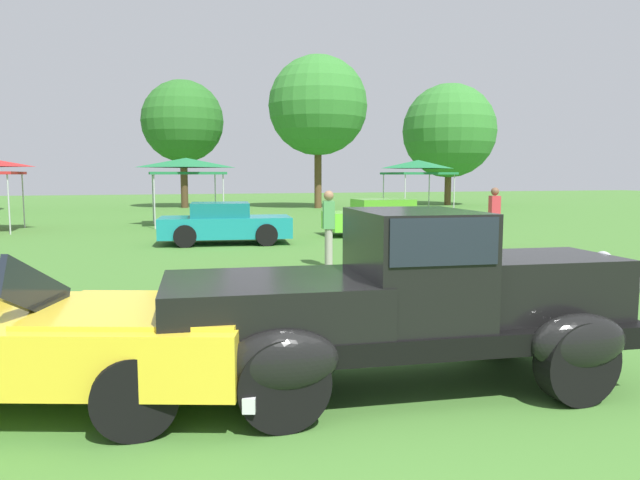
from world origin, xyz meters
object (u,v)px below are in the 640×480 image
Objects in this scene: neighbor_convertible at (23,337)px; spectator_far_side at (494,216)px; show_car_teal at (224,224)px; spectator_between_cars at (329,226)px; feature_pickup_truck at (405,298)px; canopy_tent_center_field at (186,165)px; canopy_tent_right_field at (418,166)px; show_car_lime at (387,217)px.

spectator_far_side reaches higher than neighbor_convertible.
spectator_far_side is at bearing -25.45° from show_car_teal.
spectator_between_cars is at bearing -72.65° from show_car_teal.
show_car_teal is at bearing 107.35° from spectator_between_cars.
neighbor_convertible is (-3.43, 0.68, -0.29)m from feature_pickup_truck.
spectator_between_cars is at bearing 77.85° from feature_pickup_truck.
show_car_teal is 7.13m from canopy_tent_center_field.
canopy_tent_right_field reaches higher than spectator_between_cars.
canopy_tent_center_field reaches higher than spectator_far_side.
feature_pickup_truck is at bearing -102.15° from spectator_between_cars.
canopy_tent_center_field is at bearing 94.66° from show_car_teal.
feature_pickup_truck is 1.15× the size of show_car_teal.
show_car_lime is 2.52× the size of spectator_between_cars.
canopy_tent_center_field is at bearing 81.32° from neighbor_convertible.
canopy_tent_center_field is (-0.56, 6.87, 1.82)m from show_car_teal.
spectator_far_side is 10.95m from canopy_tent_right_field.
neighbor_convertible is 8.32m from spectator_between_cars.
spectator_far_side is 12.75m from canopy_tent_center_field.
neighbor_convertible is 13.38m from spectator_far_side.
feature_pickup_truck is 7.49m from spectator_between_cars.
show_car_lime is at bearing 67.37° from feature_pickup_truck.
spectator_between_cars is 0.59× the size of canopy_tent_center_field.
neighbor_convertible reaches higher than show_car_teal.
spectator_between_cars is 14.83m from canopy_tent_right_field.
neighbor_convertible is 23.13m from canopy_tent_right_field.
show_car_lime is 7.63m from canopy_tent_right_field.
show_car_lime is at bearing 10.26° from show_car_teal.
canopy_tent_right_field is (4.17, 6.13, 1.82)m from show_car_lime.
canopy_tent_center_field is at bearing 100.21° from spectator_between_cars.
canopy_tent_right_field reaches higher than feature_pickup_truck.
neighbor_convertible is 1.77× the size of canopy_tent_right_field.
spectator_far_side is (5.37, 1.80, 0.00)m from spectator_between_cars.
show_car_teal is 2.36× the size of spectator_far_side.
canopy_tent_center_field is (2.85, 18.63, 1.84)m from neighbor_convertible.
spectator_far_side is at bearing -105.14° from canopy_tent_right_field.
canopy_tent_right_field is (8.20, 12.26, 1.51)m from spectator_between_cars.
spectator_far_side is at bearing -72.87° from show_car_lime.
neighbor_convertible is at bearing -126.99° from spectator_between_cars.
spectator_between_cars reaches higher than neighbor_convertible.
neighbor_convertible is 1.20× the size of show_car_teal.
spectator_far_side reaches higher than show_car_lime.
spectator_far_side is 0.62× the size of canopy_tent_right_field.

